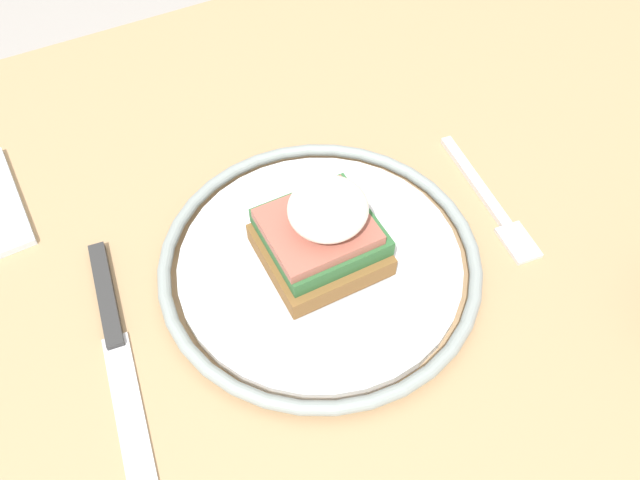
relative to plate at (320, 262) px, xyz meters
The scene contains 5 objects.
dining_table 0.14m from the plate, 64.72° to the right, with size 1.15×0.69×0.77m.
plate is the anchor object (origin of this frame).
sandwich 0.04m from the plate, 169.02° to the right, with size 0.08×0.08×0.07m.
fork 0.15m from the plate, behind, with size 0.03×0.14×0.00m.
knife 0.16m from the plate, ahead, with size 0.04×0.19×0.01m.
Camera 1 is at (0.11, 0.27, 1.16)m, focal length 35.00 mm.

